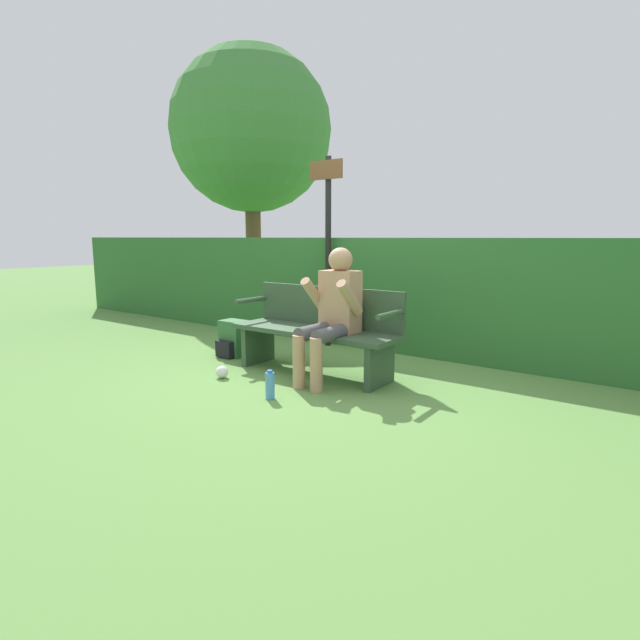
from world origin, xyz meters
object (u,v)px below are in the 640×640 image
park_bench (317,329)px  person_seated (333,309)px  backpack (233,339)px  signpost (328,239)px  tree (251,132)px  water_bottle (270,385)px

park_bench → person_seated: person_seated is taller
park_bench → backpack: park_bench is taller
park_bench → backpack: size_ratio=4.26×
person_seated → signpost: 1.62m
backpack → signpost: size_ratio=0.18×
backpack → tree: size_ratio=0.08×
park_bench → person_seated: bearing=-26.5°
person_seated → signpost: size_ratio=0.55×
backpack → tree: bearing=130.9°
backpack → water_bottle: 1.60m
water_bottle → person_seated: bearing=82.4°
person_seated → water_bottle: person_seated is taller
park_bench → signpost: signpost is taller
park_bench → tree: 6.29m
park_bench → tree: (-4.27, 3.59, 2.90)m
park_bench → water_bottle: 0.95m
signpost → person_seated: bearing=-52.8°
water_bottle → signpost: bearing=112.6°
water_bottle → signpost: size_ratio=0.11×
park_bench → water_bottle: (0.17, -0.88, -0.31)m
signpost → water_bottle: bearing=-67.4°
signpost → park_bench: bearing=-59.1°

